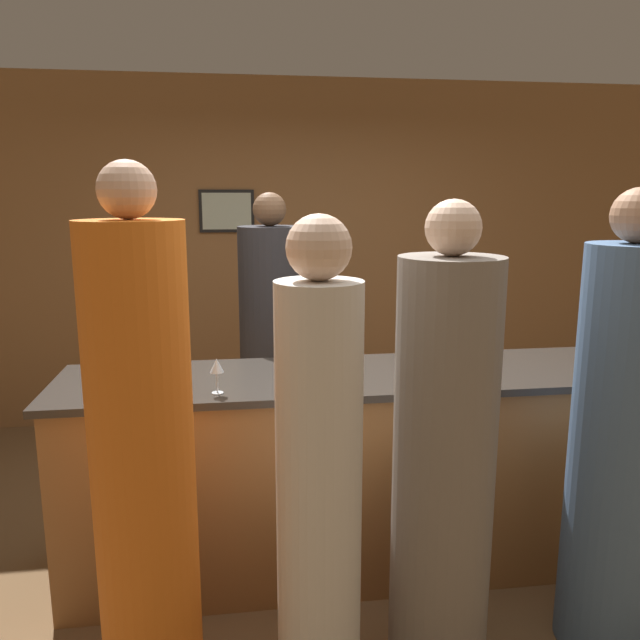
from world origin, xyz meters
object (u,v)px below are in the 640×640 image
at_px(guest_1, 443,464).
at_px(wine_bottle_1, 323,346).
at_px(guest_3, 617,445).
at_px(wine_bottle_0, 409,339).
at_px(guest_2, 143,467).
at_px(bartender, 272,357).
at_px(guest_0, 319,484).
at_px(ice_bucket, 152,356).

distance_m(guest_1, wine_bottle_1, 0.92).
bearing_deg(guest_3, wine_bottle_0, 122.76).
relative_size(guest_1, guest_3, 0.98).
relative_size(wine_bottle_0, wine_bottle_1, 0.84).
distance_m(guest_1, guest_3, 0.74).
relative_size(guest_2, wine_bottle_0, 7.44).
xyz_separation_m(guest_3, wine_bottle_0, (-0.61, 0.94, 0.24)).
relative_size(guest_3, wine_bottle_1, 5.97).
xyz_separation_m(bartender, guest_0, (0.06, -1.74, -0.02)).
distance_m(bartender, guest_2, 1.76).
distance_m(guest_3, ice_bucket, 2.10).
distance_m(bartender, guest_0, 1.75).
xyz_separation_m(guest_0, wine_bottle_1, (0.14, 0.90, 0.29)).
bearing_deg(ice_bucket, guest_1, -35.26).
bearing_deg(ice_bucket, wine_bottle_0, 5.58).
distance_m(guest_1, wine_bottle_0, 1.01).
bearing_deg(wine_bottle_0, guest_2, -141.79).
distance_m(bartender, wine_bottle_0, 1.00).
height_order(guest_2, wine_bottle_1, guest_2).
distance_m(wine_bottle_0, wine_bottle_1, 0.52).
relative_size(guest_2, wine_bottle_1, 6.24).
relative_size(guest_1, guest_2, 0.94).
height_order(guest_3, wine_bottle_1, guest_3).
relative_size(guest_0, wine_bottle_1, 5.69).
bearing_deg(bartender, guest_0, 91.90).
height_order(bartender, wine_bottle_1, bartender).
height_order(guest_2, wine_bottle_0, guest_2).
height_order(guest_3, wine_bottle_0, guest_3).
bearing_deg(guest_2, wine_bottle_0, 38.21).
xyz_separation_m(guest_2, wine_bottle_0, (1.25, 0.99, 0.20)).
xyz_separation_m(wine_bottle_0, ice_bucket, (-1.31, -0.13, -0.02)).
height_order(guest_3, ice_bucket, guest_3).
bearing_deg(guest_2, guest_0, -7.39).
bearing_deg(wine_bottle_1, guest_0, -99.09).
relative_size(guest_2, ice_bucket, 11.01).
relative_size(guest_0, guest_2, 0.91).
distance_m(guest_2, guest_3, 1.86).
height_order(guest_1, guest_3, guest_3).
relative_size(guest_0, guest_1, 0.98).
bearing_deg(ice_bucket, wine_bottle_1, -2.92).
bearing_deg(bartender, wine_bottle_0, 135.43).
xyz_separation_m(guest_3, wine_bottle_1, (-1.09, 0.77, 0.26)).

